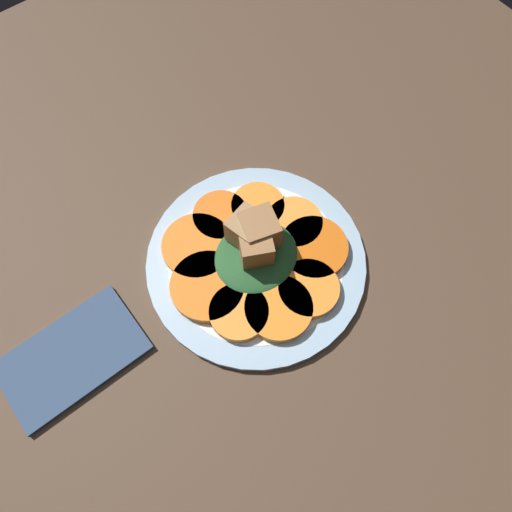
% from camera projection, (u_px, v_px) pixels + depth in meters
% --- Properties ---
extents(table_slab, '(1.20, 1.20, 0.02)m').
position_uv_depth(table_slab, '(256.00, 266.00, 0.63)').
color(table_slab, '#4C3828').
rests_on(table_slab, ground).
extents(plate, '(0.27, 0.27, 0.01)m').
position_uv_depth(plate, '(256.00, 261.00, 0.61)').
color(plate, '#99B7D1').
rests_on(plate, table_slab).
extents(carrot_slice_0, '(0.07, 0.07, 0.01)m').
position_uv_depth(carrot_slice_0, '(218.00, 218.00, 0.63)').
color(carrot_slice_0, orange).
rests_on(carrot_slice_0, plate).
extents(carrot_slice_1, '(0.09, 0.09, 0.01)m').
position_uv_depth(carrot_slice_1, '(197.00, 246.00, 0.61)').
color(carrot_slice_1, orange).
rests_on(carrot_slice_1, plate).
extents(carrot_slice_2, '(0.09, 0.09, 0.01)m').
position_uv_depth(carrot_slice_2, '(207.00, 286.00, 0.59)').
color(carrot_slice_2, orange).
rests_on(carrot_slice_2, plate).
extents(carrot_slice_3, '(0.07, 0.07, 0.01)m').
position_uv_depth(carrot_slice_3, '(239.00, 312.00, 0.57)').
color(carrot_slice_3, orange).
rests_on(carrot_slice_3, plate).
extents(carrot_slice_4, '(0.08, 0.08, 0.01)m').
position_uv_depth(carrot_slice_4, '(279.00, 308.00, 0.58)').
color(carrot_slice_4, orange).
rests_on(carrot_slice_4, plate).
extents(carrot_slice_5, '(0.07, 0.07, 0.01)m').
position_uv_depth(carrot_slice_5, '(309.00, 288.00, 0.59)').
color(carrot_slice_5, orange).
rests_on(carrot_slice_5, plate).
extents(carrot_slice_6, '(0.08, 0.08, 0.01)m').
position_uv_depth(carrot_slice_6, '(314.00, 248.00, 0.61)').
color(carrot_slice_6, '#D35E11').
rests_on(carrot_slice_6, plate).
extents(carrot_slice_7, '(0.07, 0.07, 0.01)m').
position_uv_depth(carrot_slice_7, '(294.00, 223.00, 0.62)').
color(carrot_slice_7, orange).
rests_on(carrot_slice_7, plate).
extents(carrot_slice_8, '(0.07, 0.07, 0.01)m').
position_uv_depth(carrot_slice_8, '(258.00, 207.00, 0.63)').
color(carrot_slice_8, orange).
rests_on(carrot_slice_8, plate).
extents(center_pile, '(0.11, 0.10, 0.06)m').
position_uv_depth(center_pile, '(255.00, 246.00, 0.59)').
color(center_pile, '#235128').
rests_on(center_pile, plate).
extents(fork, '(0.18, 0.02, 0.00)m').
position_uv_depth(fork, '(231.00, 230.00, 0.62)').
color(fork, silver).
rests_on(fork, plate).
extents(napkin, '(0.16, 0.09, 0.01)m').
position_uv_depth(napkin, '(73.00, 357.00, 0.57)').
color(napkin, '#334766').
rests_on(napkin, table_slab).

